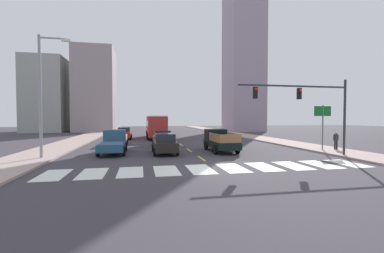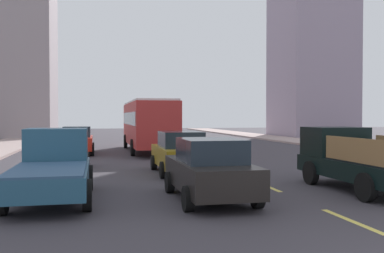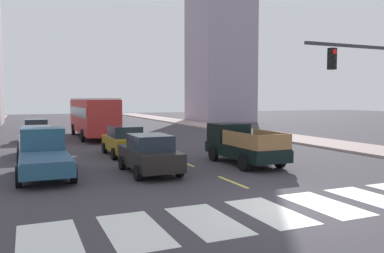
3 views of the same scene
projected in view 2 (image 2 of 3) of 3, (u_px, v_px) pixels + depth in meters
The scene contains 16 objects.
lane_dash_0 at pixel (351, 221), 9.72m from camera, with size 0.16×2.40×0.01m, color #D7C253.
lane_dash_1 at pixel (266, 186), 14.60m from camera, with size 0.16×2.40×0.01m, color #D7C253.
lane_dash_2 at pixel (224, 168), 19.48m from camera, with size 0.16×2.40×0.01m, color #D7C253.
lane_dash_3 at pixel (198, 158), 24.36m from camera, with size 0.16×2.40×0.01m, color #D7C253.
lane_dash_4 at pixel (181, 151), 29.24m from camera, with size 0.16×2.40×0.01m, color #D7C253.
lane_dash_5 at pixel (169, 146), 34.13m from camera, with size 0.16×2.40×0.01m, color #D7C253.
lane_dash_6 at pixel (160, 142), 39.01m from camera, with size 0.16×2.40×0.01m, color #D7C253.
lane_dash_7 at pixel (153, 139), 43.89m from camera, with size 0.16×2.40×0.01m, color #D7C253.
pickup_stakebed at pixel (355, 160), 14.02m from camera, with size 2.18×5.20×1.96m.
pickup_dark at pixel (54, 166), 12.48m from camera, with size 2.18×5.20×1.96m.
city_bus at pixel (148, 122), 28.74m from camera, with size 2.72×10.80×3.32m.
sedan_near_left at pixel (64, 151), 18.72m from camera, with size 2.02×4.40×1.72m.
sedan_far at pixel (210, 169), 12.13m from camera, with size 2.02×4.40×1.72m.
sedan_near_right at pixel (180, 152), 17.82m from camera, with size 2.02×4.40×1.72m.
sedan_mid at pixel (77, 140), 26.74m from camera, with size 2.02×4.40×1.72m.
block_mid_right at pixel (15, 55), 47.81m from camera, with size 8.25×9.96×18.25m, color gray.
Camera 2 is at (-5.56, -4.67, 2.34)m, focal length 40.76 mm.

